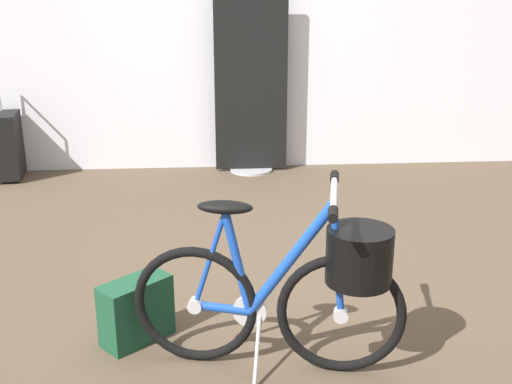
% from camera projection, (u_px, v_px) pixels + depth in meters
% --- Properties ---
extents(ground_plane, '(7.52, 7.52, 0.00)m').
position_uv_depth(ground_plane, '(259.00, 308.00, 3.07)').
color(ground_plane, brown).
extents(floor_banner_stand, '(0.60, 0.36, 1.50)m').
position_uv_depth(floor_banner_stand, '(251.00, 93.00, 5.15)').
color(floor_banner_stand, '#B7B7BC').
rests_on(floor_banner_stand, ground_plane).
extents(folding_bike_foreground, '(1.10, 0.53, 0.79)m').
position_uv_depth(folding_bike_foreground, '(299.00, 284.00, 2.48)').
color(folding_bike_foreground, black).
rests_on(folding_bike_foreground, ground_plane).
extents(rolling_suitcase, '(0.22, 0.38, 0.83)m').
position_uv_depth(rolling_suitcase, '(8.00, 145.00, 5.05)').
color(rolling_suitcase, black).
rests_on(rolling_suitcase, ground_plane).
extents(handbag_on_floor, '(0.33, 0.32, 0.29)m').
position_uv_depth(handbag_on_floor, '(136.00, 311.00, 2.76)').
color(handbag_on_floor, '#19472D').
rests_on(handbag_on_floor, ground_plane).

